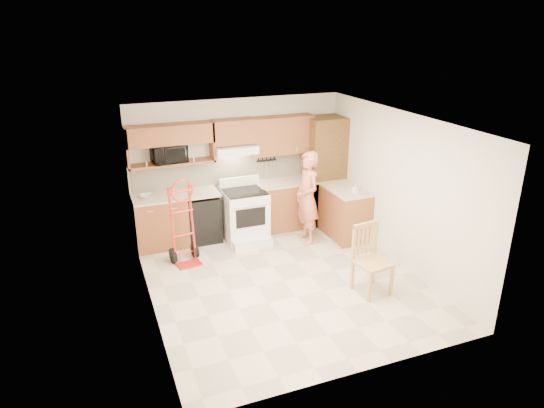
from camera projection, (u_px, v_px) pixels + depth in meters
floor at (284, 281)px, 7.52m from camera, size 4.00×4.50×0.02m
ceiling at (285, 120)px, 6.63m from camera, size 4.00×4.50×0.02m
wall_back at (238, 165)px, 9.04m from camera, size 4.00×0.02×2.50m
wall_front at (366, 277)px, 5.11m from camera, size 4.00×0.02×2.50m
wall_left at (144, 225)px, 6.39m from camera, size 0.02×4.50×2.50m
wall_right at (400, 189)px, 7.76m from camera, size 0.02×4.50×2.50m
backsplash at (238, 168)px, 9.04m from camera, size 3.92×0.03×0.55m
lower_cab_left at (161, 222)px, 8.53m from camera, size 0.90×0.60×0.90m
dishwasher at (202, 218)px, 8.80m from camera, size 0.60×0.60×0.85m
lower_cab_right at (285, 205)px, 9.34m from camera, size 1.14×0.60×0.90m
countertop_left at (176, 195)px, 8.47m from camera, size 1.50×0.63×0.04m
countertop_right at (285, 182)px, 9.17m from camera, size 1.14×0.63×0.04m
cab_return_right at (345, 213)px, 8.94m from camera, size 0.60×1.00×0.90m
countertop_return at (346, 189)px, 8.77m from camera, size 0.63×1.00×0.04m
pantry_tall at (324, 171)px, 9.40m from camera, size 0.70×0.60×2.10m
upper_cab_left at (170, 134)px, 8.21m from camera, size 1.50×0.33×0.34m
upper_shelf_mw at (172, 163)px, 8.39m from camera, size 1.50×0.33×0.04m
upper_cab_center at (234, 131)px, 8.61m from camera, size 0.76×0.33×0.44m
upper_cab_right at (283, 135)px, 8.98m from camera, size 1.14×0.33×0.70m
range_hood at (235, 149)px, 8.66m from camera, size 0.76×0.46×0.14m
knife_strip at (266, 164)px, 9.19m from camera, size 0.40×0.05×0.29m
microwave at (169, 153)px, 8.31m from camera, size 0.62×0.46×0.32m
range at (246, 212)px, 8.72m from camera, size 0.75×0.99×1.11m
person at (307, 198)px, 8.57m from camera, size 0.41×0.62×1.69m
hand_truck at (184, 227)px, 7.85m from camera, size 0.58×0.55×1.31m
dining_chair at (373, 261)px, 7.03m from camera, size 0.53×0.57×1.04m
soap_bottle at (356, 189)px, 8.45m from camera, size 0.10×0.10×0.19m
bowl at (147, 196)px, 8.28m from camera, size 0.27×0.27×0.06m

